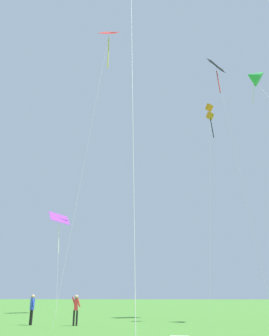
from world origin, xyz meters
name	(u,v)px	position (x,y,z in m)	size (l,w,h in m)	color
kite_red_high	(108,44)	(-2.67, 21.16, 24.20)	(2.07, 7.49, 26.50)	red
kite_purple_streamer	(59,225)	(-9.99, 32.22, 9.13)	(4.00, 8.14, 10.72)	purple
kite_orange_box	(210,113)	(6.23, 20.93, 15.95)	(1.93, 4.59, 16.82)	orange
kite_green_small	(253,77)	(10.03, 20.43, 18.87)	(4.53, 9.85, 19.74)	green
kite_black_large	(217,74)	(7.83, 24.67, 22.49)	(1.99, 6.47, 24.51)	black
person_child_small	(32,307)	(-6.07, 17.29, 1.06)	(0.46, 0.46, 1.75)	black
person_far_back	(76,307)	(-3.22, 17.10, 1.04)	(0.56, 0.24, 1.73)	black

